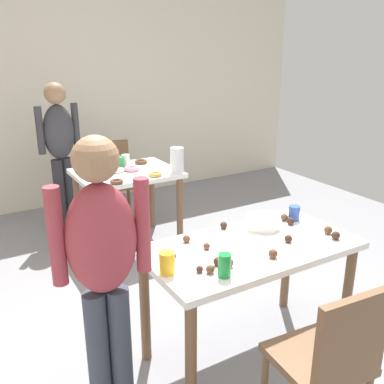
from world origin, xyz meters
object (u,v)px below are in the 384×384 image
mixing_bowl (263,222)px  chair_far_table (114,176)px  person_adult_far (60,145)px  pitcher_far (177,160)px  soda_can (225,265)px  dining_table_near (250,261)px  chair_near_table (330,357)px  dining_table_far (127,184)px  person_girl_near (103,265)px

mixing_bowl → chair_far_table: bearing=92.4°
person_adult_far → pitcher_far: bearing=-50.8°
person_adult_far → soda_can: size_ratio=12.49×
dining_table_near → chair_far_table: 2.56m
chair_near_table → soda_can: size_ratio=7.13×
dining_table_far → mixing_bowl: size_ratio=4.26×
dining_table_far → chair_near_table: bearing=-91.3°
dining_table_near → soda_can: bearing=-146.9°
chair_far_table → person_girl_near: 2.83m
chair_far_table → person_girl_near: bearing=-111.4°
pitcher_far → soda_can: bearing=-111.6°
dining_table_far → mixing_bowl: (0.24, -1.67, 0.16)m
chair_far_table → mixing_bowl: (0.10, -2.39, 0.29)m
soda_can → mixing_bowl: bearing=34.4°
dining_table_far → chair_far_table: bearing=78.8°
chair_far_table → pitcher_far: bearing=-76.6°
dining_table_far → chair_far_table: chair_far_table is taller
mixing_bowl → pitcher_far: (0.14, 1.38, 0.08)m
dining_table_far → person_adult_far: size_ratio=0.60×
dining_table_near → person_adult_far: person_adult_far is taller
dining_table_near → chair_far_table: size_ratio=1.43×
mixing_bowl → chair_near_table: bearing=-109.1°
person_adult_far → person_girl_near: bearing=-100.2°
dining_table_far → chair_far_table: 0.75m
chair_near_table → dining_table_far: bearing=88.7°
pitcher_far → chair_far_table: bearing=103.4°
person_girl_near → dining_table_near: bearing=3.8°
dining_table_far → chair_near_table: 2.54m
chair_near_table → pitcher_far: (0.44, 2.25, 0.37)m
soda_can → chair_near_table: bearing=-62.2°
chair_far_table → soda_can: size_ratio=7.13×
dining_table_near → pitcher_far: bearing=76.9°
mixing_bowl → dining_table_far: bearing=98.3°
chair_near_table → person_girl_near: size_ratio=0.58×
person_adult_far → soda_can: 2.74m
dining_table_near → chair_far_table: (0.12, 2.55, -0.14)m
person_girl_near → pitcher_far: 2.04m
dining_table_near → person_girl_near: 0.94m
chair_near_table → soda_can: (-0.26, 0.49, 0.31)m
person_girl_near → soda_can: bearing=-15.9°
person_adult_far → pitcher_far: person_adult_far is taller
chair_far_table → person_girl_near: person_girl_near is taller
dining_table_far → pitcher_far: 0.53m
dining_table_far → chair_near_table: chair_near_table is taller
person_girl_near → pitcher_far: (1.26, 1.60, -0.03)m
chair_near_table → person_adult_far: (-0.36, 3.23, 0.42)m
person_girl_near → person_adult_far: size_ratio=0.98×
chair_far_table → soda_can: bearing=-99.4°
chair_near_table → chair_far_table: bearing=86.4°
person_adult_far → pitcher_far: (0.80, -0.98, -0.05)m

